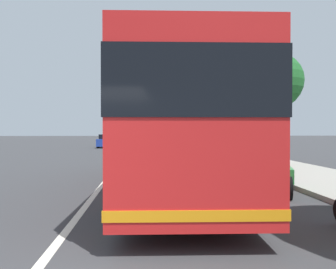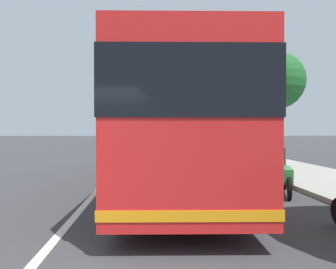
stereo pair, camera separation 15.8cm
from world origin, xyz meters
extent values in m
cube|color=#9E998E|center=(10.00, -7.66, 0.07)|extent=(110.00, 3.60, 0.14)
cube|color=silver|center=(10.00, 0.00, 0.00)|extent=(110.00, 0.16, 0.01)
cube|color=red|center=(7.60, -2.34, 1.88)|extent=(11.00, 3.07, 3.06)
cube|color=black|center=(7.60, -2.34, 2.47)|extent=(11.04, 3.11, 1.02)
cube|color=orange|center=(7.60, -2.34, 0.60)|extent=(11.03, 3.10, 0.16)
cylinder|color=black|center=(11.14, -1.31, 0.50)|extent=(1.01, 0.35, 1.00)
cylinder|color=black|center=(11.03, -3.69, 0.50)|extent=(1.01, 0.35, 1.00)
cylinder|color=black|center=(4.18, -1.00, 0.50)|extent=(1.01, 0.35, 1.00)
cylinder|color=black|center=(4.07, -3.37, 0.50)|extent=(1.01, 0.35, 1.00)
cylinder|color=black|center=(7.33, -5.65, 0.30)|extent=(0.59, 0.27, 0.59)
cylinder|color=black|center=(5.80, -5.12, 0.30)|extent=(0.59, 0.27, 0.59)
cube|color=#338C3F|center=(6.56, -5.39, 0.55)|extent=(1.23, 0.63, 0.39)
cylinder|color=#4C4C51|center=(7.22, -5.61, 0.90)|extent=(0.06, 0.06, 0.70)
cube|color=gray|center=(30.47, -2.02, 0.55)|extent=(4.38, 1.77, 0.73)
cube|color=black|center=(30.53, -2.02, 1.19)|extent=(2.12, 1.61, 0.56)
cylinder|color=black|center=(31.92, -1.25, 0.32)|extent=(0.64, 0.23, 0.64)
cylinder|color=black|center=(31.90, -2.82, 0.32)|extent=(0.64, 0.23, 0.64)
cylinder|color=black|center=(29.04, -1.22, 0.32)|extent=(0.64, 0.23, 0.64)
cylinder|color=black|center=(29.02, -2.79, 0.32)|extent=(0.64, 0.23, 0.64)
cube|color=#2D7238|center=(40.77, -2.54, 0.55)|extent=(4.18, 1.84, 0.73)
cube|color=black|center=(40.65, -2.54, 1.18)|extent=(2.02, 1.67, 0.54)
cylinder|color=black|center=(42.13, -1.71, 0.32)|extent=(0.64, 0.23, 0.64)
cylinder|color=black|center=(42.15, -3.32, 0.32)|extent=(0.64, 0.23, 0.64)
cylinder|color=black|center=(39.39, -1.75, 0.32)|extent=(0.64, 0.23, 0.64)
cylinder|color=black|center=(39.41, -3.37, 0.32)|extent=(0.64, 0.23, 0.64)
cube|color=gray|center=(51.88, -2.82, 0.56)|extent=(4.19, 1.89, 0.77)
cube|color=black|center=(51.66, -2.83, 1.18)|extent=(2.22, 1.68, 0.47)
cylinder|color=black|center=(53.21, -1.98, 0.32)|extent=(0.65, 0.24, 0.64)
cylinder|color=black|center=(53.27, -3.56, 0.32)|extent=(0.65, 0.24, 0.64)
cylinder|color=black|center=(50.49, -2.08, 0.32)|extent=(0.65, 0.24, 0.64)
cylinder|color=black|center=(50.55, -3.66, 0.32)|extent=(0.65, 0.24, 0.64)
cube|color=navy|center=(32.21, 2.37, 0.55)|extent=(4.05, 2.08, 0.75)
cube|color=black|center=(32.19, 2.37, 1.16)|extent=(2.07, 1.82, 0.46)
cylinder|color=black|center=(30.86, 1.59, 0.32)|extent=(0.65, 0.26, 0.64)
cylinder|color=black|center=(30.96, 3.29, 0.32)|extent=(0.65, 0.26, 0.64)
cylinder|color=black|center=(33.47, 1.44, 0.32)|extent=(0.65, 0.26, 0.64)
cylinder|color=black|center=(33.56, 3.15, 0.32)|extent=(0.65, 0.26, 0.64)
cylinder|color=brown|center=(12.90, -7.63, 1.67)|extent=(0.42, 0.42, 3.35)
sphere|color=#1E5B26|center=(12.90, -7.63, 4.16)|extent=(2.71, 2.71, 2.71)
cylinder|color=brown|center=(32.86, -6.93, 1.76)|extent=(0.41, 0.41, 3.52)
sphere|color=#1E5B26|center=(32.86, -6.93, 4.55)|extent=(3.43, 3.43, 3.43)
cylinder|color=slate|center=(15.76, -8.07, 4.11)|extent=(0.21, 0.21, 8.23)
camera|label=1|loc=(-2.21, -1.37, 1.77)|focal=34.51mm
camera|label=2|loc=(-2.22, -1.52, 1.77)|focal=34.51mm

